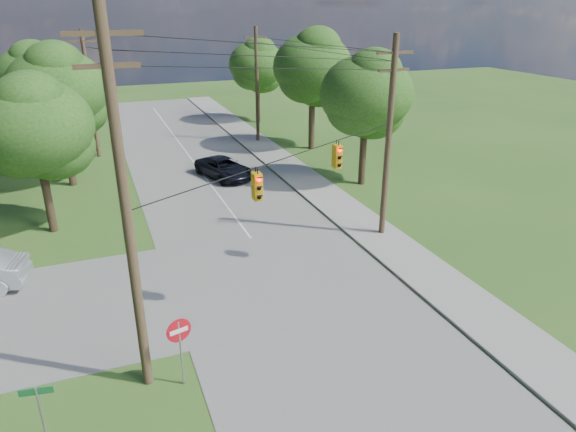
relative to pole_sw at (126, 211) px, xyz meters
name	(u,v)px	position (x,y,z in m)	size (l,w,h in m)	color
ground	(280,357)	(4.60, -0.40, -6.23)	(140.00, 140.00, 0.00)	#30571D
main_road	(284,282)	(6.60, 4.60, -6.21)	(10.00, 100.00, 0.03)	gray
sidewalk_east	(409,257)	(13.30, 4.60, -6.17)	(2.60, 100.00, 0.12)	gray
pole_sw	(126,211)	(0.00, 0.00, 0.00)	(2.00, 0.32, 12.00)	brown
pole_ne	(389,137)	(13.50, 7.60, -0.76)	(2.00, 0.32, 10.50)	brown
pole_north_e	(257,85)	(13.50, 29.60, -1.10)	(2.00, 0.32, 10.00)	brown
pole_north_w	(90,94)	(-0.40, 29.60, -1.10)	(2.00, 0.32, 10.00)	brown
power_lines	(227,61)	(6.10, 11.14, 2.93)	(13.93, 29.62, 4.93)	black
traffic_signals	(301,169)	(7.15, 4.03, -0.73)	(4.91, 3.27, 1.05)	orange
tree_w_near	(34,126)	(-3.40, 14.60, -0.30)	(6.00, 6.00, 8.40)	#473523
tree_w_mid	(57,90)	(-2.40, 22.60, 0.35)	(6.40, 6.40, 9.22)	#473523
tree_w_far	(35,77)	(-4.40, 32.60, 0.02)	(6.00, 6.00, 8.73)	#473523
tree_e_near	(366,94)	(16.60, 15.60, 0.02)	(6.20, 6.20, 8.81)	#473523
tree_e_mid	(313,67)	(17.10, 25.60, 0.68)	(6.60, 6.60, 9.64)	#473523
tree_e_far	(257,65)	(16.10, 37.60, -0.31)	(5.80, 5.80, 8.32)	#473523
car_main_north	(224,168)	(7.91, 20.35, -5.48)	(2.38, 5.17, 1.44)	black
do_not_enter_sign	(180,338)	(1.10, -0.53, -4.38)	(0.83, 0.25, 2.56)	gray
street_name_sign	(43,419)	(-2.85, -2.67, -4.45)	(0.84, 0.16, 2.81)	gray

